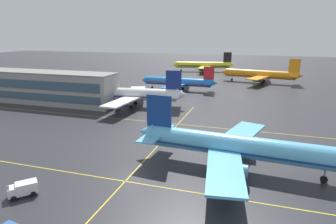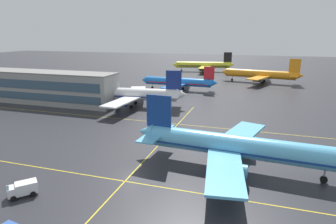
% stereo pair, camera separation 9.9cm
% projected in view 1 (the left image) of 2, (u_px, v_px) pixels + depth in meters
% --- Properties ---
extents(ground_plane, '(600.00, 600.00, 0.00)m').
position_uv_depth(ground_plane, '(130.00, 176.00, 49.35)').
color(ground_plane, '#28282D').
extents(airliner_front_gate, '(39.54, 34.02, 12.29)m').
position_uv_depth(airliner_front_gate, '(237.00, 147.00, 51.03)').
color(airliner_front_gate, '#5BB7E5').
rests_on(airliner_front_gate, ground).
extents(airliner_second_row, '(39.42, 33.71, 12.26)m').
position_uv_depth(airliner_second_row, '(129.00, 94.00, 95.34)').
color(airliner_second_row, white).
rests_on(airliner_second_row, ground).
extents(airliner_third_row, '(33.93, 29.30, 10.56)m').
position_uv_depth(airliner_third_row, '(178.00, 82.00, 122.83)').
color(airliner_third_row, blue).
rests_on(airliner_third_row, ground).
extents(airliner_far_left_stand, '(39.25, 33.46, 12.23)m').
position_uv_depth(airliner_far_left_stand, '(260.00, 74.00, 141.76)').
color(airliner_far_left_stand, orange).
rests_on(airliner_far_left_stand, ground).
extents(airliner_far_right_stand, '(39.09, 33.22, 12.21)m').
position_uv_depth(airliner_far_right_stand, '(203.00, 65.00, 183.85)').
color(airliner_far_right_stand, yellow).
rests_on(airliner_far_right_stand, ground).
extents(taxiway_markings, '(167.16, 71.56, 0.01)m').
position_uv_depth(taxiway_markings, '(158.00, 146.00, 62.48)').
color(taxiway_markings, yellow).
rests_on(taxiway_markings, ground).
extents(service_truck_red_van, '(4.13, 4.27, 2.10)m').
position_uv_depth(service_truck_red_van, '(23.00, 189.00, 42.96)').
color(service_truck_red_van, white).
rests_on(service_truck_red_van, ground).
extents(terminal_building, '(77.49, 10.27, 10.95)m').
position_uv_depth(terminal_building, '(16.00, 85.00, 104.09)').
color(terminal_building, gray).
rests_on(terminal_building, ground).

